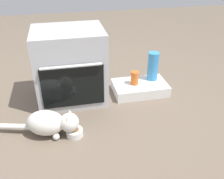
% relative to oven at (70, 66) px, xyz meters
% --- Properties ---
extents(ground, '(8.00, 8.00, 0.00)m').
position_rel_oven_xyz_m(ground, '(0.03, -0.38, -0.35)').
color(ground, '#6B5B4C').
extents(oven, '(0.64, 0.55, 0.70)m').
position_rel_oven_xyz_m(oven, '(0.00, 0.00, 0.00)').
color(oven, '#B7BABF').
rests_on(oven, ground).
extents(pantry_cabinet, '(0.55, 0.34, 0.11)m').
position_rel_oven_xyz_m(pantry_cabinet, '(0.69, -0.04, -0.30)').
color(pantry_cabinet, white).
rests_on(pantry_cabinet, ground).
extents(food_bowl, '(0.14, 0.14, 0.09)m').
position_rel_oven_xyz_m(food_bowl, '(-0.03, -0.59, -0.32)').
color(food_bowl, white).
rests_on(food_bowl, ground).
extents(cat, '(0.64, 0.28, 0.23)m').
position_rel_oven_xyz_m(cat, '(-0.21, -0.54, -0.23)').
color(cat, silver).
rests_on(cat, ground).
extents(water_bottle, '(0.11, 0.11, 0.30)m').
position_rel_oven_xyz_m(water_bottle, '(0.84, 0.02, -0.10)').
color(water_bottle, '#388CD1').
rests_on(water_bottle, pantry_cabinet).
extents(sauce_jar, '(0.08, 0.08, 0.14)m').
position_rel_oven_xyz_m(sauce_jar, '(0.63, -0.04, -0.18)').
color(sauce_jar, '#D16023').
rests_on(sauce_jar, pantry_cabinet).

